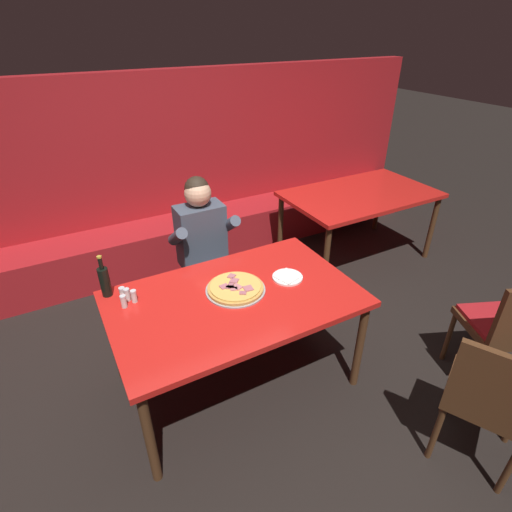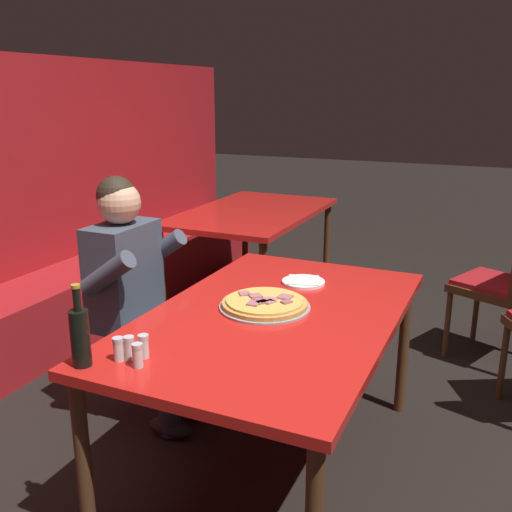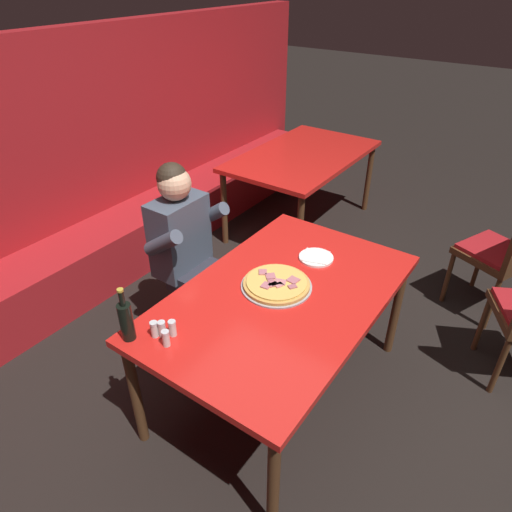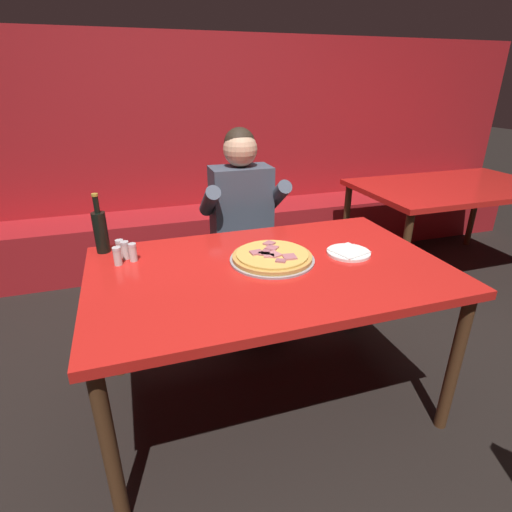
{
  "view_description": "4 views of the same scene",
  "coord_description": "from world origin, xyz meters",
  "views": [
    {
      "loc": [
        -0.88,
        -1.89,
        2.3
      ],
      "look_at": [
        0.17,
        0.03,
        1.0
      ],
      "focal_mm": 28.0,
      "sensor_mm": 36.0,
      "label": 1
    },
    {
      "loc": [
        -2.08,
        -0.86,
        1.66
      ],
      "look_at": [
        -0.0,
        0.08,
        1.0
      ],
      "focal_mm": 40.0,
      "sensor_mm": 36.0,
      "label": 2
    },
    {
      "loc": [
        -1.69,
        -1.02,
        2.28
      ],
      "look_at": [
        -0.04,
        0.14,
        0.98
      ],
      "focal_mm": 32.0,
      "sensor_mm": 36.0,
      "label": 3
    },
    {
      "loc": [
        -0.56,
        -1.53,
        1.53
      ],
      "look_at": [
        -0.01,
        0.17,
        0.74
      ],
      "focal_mm": 28.0,
      "sensor_mm": 36.0,
      "label": 4
    }
  ],
  "objects": [
    {
      "name": "main_dining_table",
      "position": [
        0.0,
        0.0,
        0.69
      ],
      "size": [
        1.59,
        0.99,
        0.76
      ],
      "color": "#4C2D19",
      "rests_on": "ground_plane"
    },
    {
      "name": "shaker_red_pepper_flakes",
      "position": [
        -0.65,
        0.23,
        0.8
      ],
      "size": [
        0.04,
        0.04,
        0.09
      ],
      "color": "silver",
      "rests_on": "main_dining_table"
    },
    {
      "name": "shaker_black_pepper",
      "position": [
        -0.61,
        0.29,
        0.8
      ],
      "size": [
        0.04,
        0.04,
        0.09
      ],
      "color": "silver",
      "rests_on": "main_dining_table"
    },
    {
      "name": "beer_bottle",
      "position": [
        -0.71,
        0.41,
        0.87
      ],
      "size": [
        0.07,
        0.07,
        0.29
      ],
      "color": "black",
      "rests_on": "main_dining_table"
    },
    {
      "name": "diner_seated_blue_shirt",
      "position": [
        0.12,
        0.78,
        0.71
      ],
      "size": [
        0.53,
        0.53,
        1.27
      ],
      "color": "black",
      "rests_on": "ground_plane"
    },
    {
      "name": "plate_white_paper",
      "position": [
        0.42,
        0.02,
        0.77
      ],
      "size": [
        0.21,
        0.21,
        0.02
      ],
      "color": "white",
      "rests_on": "main_dining_table"
    },
    {
      "name": "booth_wall_panel",
      "position": [
        0.0,
        2.18,
        0.95
      ],
      "size": [
        6.8,
        0.16,
        1.9
      ],
      "primitive_type": "cube",
      "color": "#A3191E",
      "rests_on": "ground_plane"
    },
    {
      "name": "pizza",
      "position": [
        0.04,
        0.06,
        0.78
      ],
      "size": [
        0.4,
        0.4,
        0.05
      ],
      "color": "#9E9EA3",
      "rests_on": "main_dining_table"
    },
    {
      "name": "booth_bench",
      "position": [
        0.0,
        1.86,
        0.23
      ],
      "size": [
        6.46,
        0.48,
        0.46
      ],
      "primitive_type": "cube",
      "color": "#A3191E",
      "rests_on": "ground_plane"
    },
    {
      "name": "dining_chair_side_aisle",
      "position": [
        1.58,
        -0.9,
        0.55
      ],
      "size": [
        0.58,
        0.58,
        0.93
      ],
      "color": "#4C2D19",
      "rests_on": "ground_plane"
    },
    {
      "name": "shaker_oregano",
      "position": [
        -0.63,
        0.32,
        0.8
      ],
      "size": [
        0.04,
        0.04,
        0.09
      ],
      "color": "silver",
      "rests_on": "main_dining_table"
    },
    {
      "name": "background_dining_table",
      "position": [
        1.93,
        0.99,
        0.69
      ],
      "size": [
        1.54,
        0.93,
        0.76
      ],
      "color": "#4C2D19",
      "rests_on": "ground_plane"
    },
    {
      "name": "shaker_parmesan",
      "position": [
        -0.58,
        0.26,
        0.8
      ],
      "size": [
        0.04,
        0.04,
        0.09
      ],
      "color": "silver",
      "rests_on": "main_dining_table"
    },
    {
      "name": "ground_plane",
      "position": [
        0.0,
        0.0,
        0.0
      ],
      "size": [
        24.0,
        24.0,
        0.0
      ],
      "primitive_type": "plane",
      "color": "black"
    }
  ]
}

